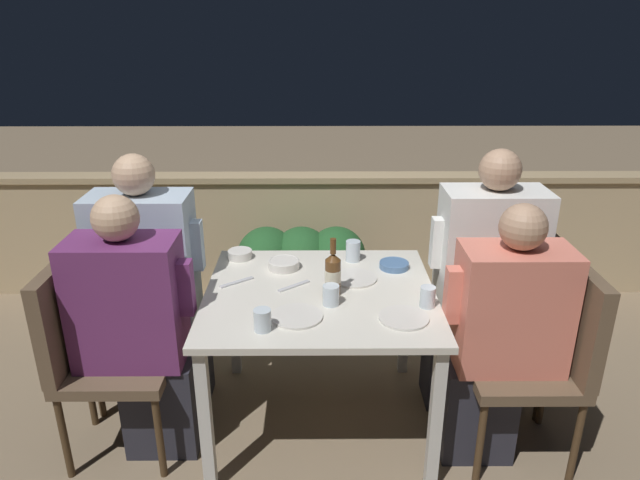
# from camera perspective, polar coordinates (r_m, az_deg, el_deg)

# --- Properties ---
(ground_plane) EXTENTS (16.00, 16.00, 0.00)m
(ground_plane) POSITION_cam_1_polar(r_m,az_deg,el_deg) (2.97, 0.01, -17.57)
(ground_plane) COLOR #847056
(parapet_wall) EXTENTS (9.00, 0.18, 0.86)m
(parapet_wall) POSITION_cam_1_polar(r_m,az_deg,el_deg) (4.03, -0.13, 0.67)
(parapet_wall) COLOR tan
(parapet_wall) RESTS_ON ground_plane
(dining_table) EXTENTS (1.03, 0.95, 0.72)m
(dining_table) POSITION_cam_1_polar(r_m,az_deg,el_deg) (2.62, 0.01, -6.75)
(dining_table) COLOR silver
(dining_table) RESTS_ON ground_plane
(planter_hedge) EXTENTS (0.82, 0.47, 0.61)m
(planter_hedge) POSITION_cam_1_polar(r_m,az_deg,el_deg) (3.71, -1.86, -2.83)
(planter_hedge) COLOR brown
(planter_hedge) RESTS_ON ground_plane
(chair_left_near) EXTENTS (0.47, 0.46, 0.92)m
(chair_left_near) POSITION_cam_1_polar(r_m,az_deg,el_deg) (2.71, -21.78, -9.47)
(chair_left_near) COLOR brown
(chair_left_near) RESTS_ON ground_plane
(person_purple_stripe) EXTENTS (0.51, 0.26, 1.22)m
(person_purple_stripe) POSITION_cam_1_polar(r_m,az_deg,el_deg) (2.61, -17.64, -8.62)
(person_purple_stripe) COLOR #282833
(person_purple_stripe) RESTS_ON ground_plane
(chair_left_far) EXTENTS (0.47, 0.46, 0.92)m
(chair_left_far) POSITION_cam_1_polar(r_m,az_deg,el_deg) (2.99, -19.89, -6.14)
(chair_left_far) COLOR brown
(chair_left_far) RESTS_ON ground_plane
(person_blue_shirt) EXTENTS (0.52, 0.26, 1.30)m
(person_blue_shirt) POSITION_cam_1_polar(r_m,az_deg,el_deg) (2.89, -16.28, -4.48)
(person_blue_shirt) COLOR #282833
(person_blue_shirt) RESTS_ON ground_plane
(chair_right_near) EXTENTS (0.47, 0.46, 0.92)m
(chair_right_near) POSITION_cam_1_polar(r_m,az_deg,el_deg) (2.68, 21.74, -9.82)
(chair_right_near) COLOR brown
(chair_right_near) RESTS_ON ground_plane
(person_coral_top) EXTENTS (0.51, 0.26, 1.19)m
(person_coral_top) POSITION_cam_1_polar(r_m,az_deg,el_deg) (2.59, 17.51, -9.26)
(person_coral_top) COLOR #282833
(person_coral_top) RESTS_ON ground_plane
(chair_right_far) EXTENTS (0.47, 0.46, 0.92)m
(chair_right_far) POSITION_cam_1_polar(r_m,az_deg,el_deg) (2.99, 19.31, -6.10)
(chair_right_far) COLOR brown
(chair_right_far) RESTS_ON ground_plane
(person_white_polo) EXTENTS (0.52, 0.26, 1.33)m
(person_white_polo) POSITION_cam_1_polar(r_m,az_deg,el_deg) (2.88, 15.72, -4.26)
(person_white_polo) COLOR #282833
(person_white_polo) RESTS_ON ground_plane
(beer_bottle) EXTENTS (0.07, 0.07, 0.27)m
(beer_bottle) POSITION_cam_1_polar(r_m,az_deg,el_deg) (2.51, 1.29, -3.36)
(beer_bottle) COLOR brown
(beer_bottle) RESTS_ON dining_table
(plate_0) EXTENTS (0.22, 0.22, 0.01)m
(plate_0) POSITION_cam_1_polar(r_m,az_deg,el_deg) (2.37, -2.33, -7.62)
(plate_0) COLOR silver
(plate_0) RESTS_ON dining_table
(plate_1) EXTENTS (0.21, 0.21, 0.01)m
(plate_1) POSITION_cam_1_polar(r_m,az_deg,el_deg) (2.38, 8.37, -7.70)
(plate_1) COLOR silver
(plate_1) RESTS_ON dining_table
(plate_2) EXTENTS (0.21, 0.21, 0.01)m
(plate_2) POSITION_cam_1_polar(r_m,az_deg,el_deg) (2.70, 3.45, -3.82)
(plate_2) COLOR silver
(plate_2) RESTS_ON dining_table
(bowl_0) EXTENTS (0.14, 0.14, 0.03)m
(bowl_0) POSITION_cam_1_polar(r_m,az_deg,el_deg) (2.82, 7.42, -2.45)
(bowl_0) COLOR #4C709E
(bowl_0) RESTS_ON dining_table
(bowl_1) EXTENTS (0.12, 0.12, 0.04)m
(bowl_1) POSITION_cam_1_polar(r_m,az_deg,el_deg) (2.94, -8.00, -1.37)
(bowl_1) COLOR silver
(bowl_1) RESTS_ON dining_table
(bowl_2) EXTENTS (0.15, 0.15, 0.04)m
(bowl_2) POSITION_cam_1_polar(r_m,az_deg,el_deg) (2.80, -3.63, -2.36)
(bowl_2) COLOR silver
(bowl_2) RESTS_ON dining_table
(glass_cup_0) EXTENTS (0.06, 0.06, 0.09)m
(glass_cup_0) POSITION_cam_1_polar(r_m,az_deg,el_deg) (2.47, 10.71, -5.61)
(glass_cup_0) COLOR silver
(glass_cup_0) RESTS_ON dining_table
(glass_cup_1) EXTENTS (0.07, 0.07, 0.09)m
(glass_cup_1) POSITION_cam_1_polar(r_m,az_deg,el_deg) (2.27, -5.77, -7.96)
(glass_cup_1) COLOR silver
(glass_cup_1) RESTS_ON dining_table
(glass_cup_2) EXTENTS (0.07, 0.07, 0.09)m
(glass_cup_2) POSITION_cam_1_polar(r_m,az_deg,el_deg) (2.45, 1.10, -5.53)
(glass_cup_2) COLOR silver
(glass_cup_2) RESTS_ON dining_table
(glass_cup_3) EXTENTS (0.07, 0.07, 0.11)m
(glass_cup_3) POSITION_cam_1_polar(r_m,az_deg,el_deg) (2.87, 3.32, -1.10)
(glass_cup_3) COLOR silver
(glass_cup_3) RESTS_ON dining_table
(fork_0) EXTENTS (0.15, 0.12, 0.01)m
(fork_0) POSITION_cam_1_polar(r_m,az_deg,el_deg) (2.68, -8.32, -4.20)
(fork_0) COLOR silver
(fork_0) RESTS_ON dining_table
(fork_1) EXTENTS (0.15, 0.12, 0.01)m
(fork_1) POSITION_cam_1_polar(r_m,az_deg,el_deg) (2.62, -2.63, -4.62)
(fork_1) COLOR silver
(fork_1) RESTS_ON dining_table
(potted_plant) EXTENTS (0.42, 0.42, 0.81)m
(potted_plant) POSITION_cam_1_polar(r_m,az_deg,el_deg) (3.45, -18.84, -3.23)
(potted_plant) COLOR #9E5638
(potted_plant) RESTS_ON ground_plane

